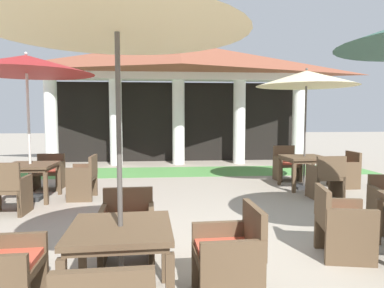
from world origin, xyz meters
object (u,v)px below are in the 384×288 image
Objects in this scene: patio_umbrella_mid_right at (26,65)px; patio_chair_mid_right_east at (84,178)px; patio_table_near_foreground at (304,161)px; patio_chair_near_foreground_south at (326,178)px; patio_chair_near_foreground_east at (345,170)px; patio_chair_near_foreground_north at (287,165)px; patio_chair_mid_right_south at (7,190)px; patio_chair_mid_right_north at (48,172)px; patio_chair_far_back_west at (341,224)px; patio_table_mid_right at (30,169)px; patio_umbrella_near_foreground at (306,79)px; patio_table_mid_left at (121,237)px; patio_chair_mid_left_west at (3,268)px; patio_chair_mid_left_north at (127,227)px; patio_chair_mid_left_east at (230,256)px; patio_umbrella_mid_left at (117,9)px.

patio_chair_mid_right_east is (1.03, -0.01, -2.22)m from patio_umbrella_mid_right.
patio_table_near_foreground is 1.03m from patio_chair_near_foreground_south.
patio_chair_near_foreground_east is (0.97, 1.04, -0.03)m from patio_chair_near_foreground_south.
patio_chair_mid_right_south is (-5.83, -2.65, 0.02)m from patio_chair_near_foreground_north.
patio_chair_mid_right_north is 6.34m from patio_chair_far_back_west.
patio_chair_near_foreground_north is at bearing 15.49° from patio_table_mid_right.
patio_umbrella_near_foreground is at bearing 174.77° from patio_chair_far_back_west.
patio_table_near_foreground is 5.89m from patio_table_mid_right.
patio_table_mid_right is 1.06m from patio_chair_mid_right_north.
patio_chair_mid_right_south reaches higher than patio_table_mid_left.
patio_chair_far_back_west is (3.45, 0.91, -0.01)m from patio_chair_mid_left_west.
patio_chair_far_back_west reaches higher than patio_chair_mid_left_north.
patio_table_mid_right is (-6.86, -0.64, 0.23)m from patio_chair_near_foreground_east.
patio_table_near_foreground reaches higher than patio_table_mid_right.
patio_umbrella_near_foreground is 3.29× the size of patio_chair_near_foreground_east.
patio_chair_far_back_west is (-1.11, -4.82, -0.01)m from patio_chair_near_foreground_north.
patio_table_near_foreground is at bearing 90.00° from patio_chair_near_foreground_east.
patio_umbrella_near_foreground is at bearing 52.33° from patio_table_mid_left.
patio_chair_mid_left_west is 4.32m from patio_table_mid_right.
patio_umbrella_near_foreground is 3.18× the size of patio_chair_mid_left_east.
patio_chair_mid_left_west is at bearing -176.29° from patio_chair_mid_right_east.
patio_chair_mid_right_south is (-0.01, -1.04, -2.23)m from patio_umbrella_mid_right.
patio_table_near_foreground is 1.05× the size of patio_table_mid_left.
patio_chair_mid_left_west is 0.99× the size of patio_chair_mid_right_south.
patio_table_mid_left is 4.66m from patio_table_mid_right.
patio_chair_mid_left_west reaches higher than patio_chair_mid_left_north.
patio_umbrella_mid_right reaches higher than patio_chair_mid_left_north.
patio_umbrella_mid_right reaches higher than patio_umbrella_mid_left.
patio_chair_far_back_west is (2.47, 0.87, -2.16)m from patio_umbrella_mid_left.
patio_chair_mid_right_east is (-4.82, -0.61, -2.07)m from patio_umbrella_near_foreground.
patio_chair_near_foreground_east reaches higher than patio_chair_mid_left_north.
patio_chair_near_foreground_south is 1.12× the size of patio_chair_mid_right_north.
patio_chair_near_foreground_south is at bearing 126.44° from patio_chair_mid_left_west.
patio_umbrella_mid_left is at bearing 90.00° from patio_chair_mid_left_west.
patio_umbrella_mid_left is at bearing -45.00° from patio_table_mid_left.
patio_table_mid_left is 1.12× the size of patio_chair_mid_left_north.
patio_chair_mid_right_east is 1.05× the size of patio_chair_far_back_west.
patio_chair_mid_right_south reaches higher than patio_table_mid_right.
patio_table_near_foreground is 1.17× the size of patio_chair_mid_left_north.
patio_chair_near_foreground_north is at bearing 92.17° from patio_umbrella_near_foreground.
patio_umbrella_near_foreground is at bearing 5.87° from patio_table_mid_right.
patio_chair_far_back_west is (4.72, -2.17, -0.02)m from patio_chair_mid_right_south.
patio_table_mid_left is at bearing -61.24° from patio_table_mid_right.
patio_chair_mid_right_north is (-5.85, 0.43, -2.11)m from patio_umbrella_near_foreground.
patio_chair_mid_right_east reaches higher than patio_chair_mid_right_north.
patio_table_mid_right is (-5.86, -0.60, -1.87)m from patio_umbrella_near_foreground.
patio_chair_mid_right_east is at bearing 173.20° from patio_chair_near_foreground_south.
patio_umbrella_mid_left is 5.04m from patio_table_mid_right.
patio_chair_near_foreground_north is 6.44m from patio_umbrella_mid_right.
patio_chair_mid_left_north is 0.28× the size of patio_umbrella_mid_right.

